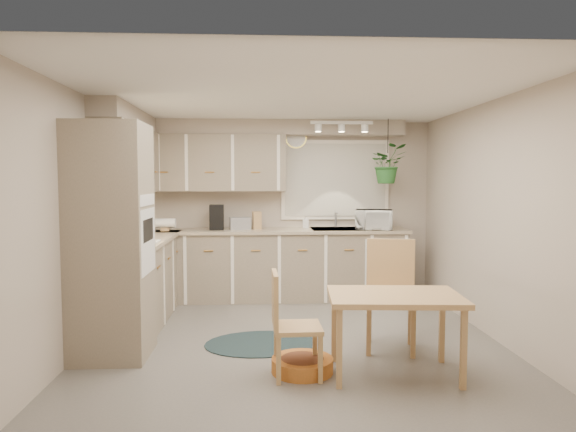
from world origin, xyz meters
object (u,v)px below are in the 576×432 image
object	(u,v)px
dining_table	(394,334)
braided_rug	(261,343)
microwave	(374,217)
pet_bed	(302,365)
chair_left	(298,324)
chair_back	(391,296)

from	to	relation	value
dining_table	braided_rug	bearing A→B (deg)	142.33
dining_table	microwave	size ratio (longest dim) A/B	2.22
pet_bed	dining_table	bearing A→B (deg)	-6.68
chair_left	pet_bed	world-z (taller)	chair_left
dining_table	chair_left	xyz separation A→B (m)	(-0.79, 0.00, 0.09)
braided_rug	dining_table	bearing A→B (deg)	-37.67
chair_back	microwave	bearing A→B (deg)	-85.23
braided_rug	pet_bed	distance (m)	0.83
chair_back	braided_rug	distance (m)	1.34
braided_rug	chair_back	bearing A→B (deg)	-10.93
braided_rug	microwave	world-z (taller)	microwave
chair_back	pet_bed	size ratio (longest dim) A/B	1.99
dining_table	chair_left	bearing A→B (deg)	179.73
dining_table	microwave	distance (m)	2.79
chair_back	pet_bed	xyz separation A→B (m)	(-0.87, -0.52, -0.45)
dining_table	pet_bed	size ratio (longest dim) A/B	2.07
pet_bed	microwave	xyz separation A→B (m)	(1.16, 2.56, 1.04)
dining_table	pet_bed	bearing A→B (deg)	173.32
pet_bed	braided_rug	bearing A→B (deg)	114.45
braided_rug	chair_left	bearing A→B (deg)	-70.53
dining_table	chair_left	distance (m)	0.80
microwave	braided_rug	bearing A→B (deg)	-116.74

